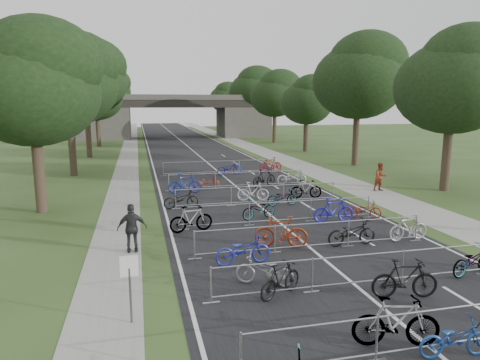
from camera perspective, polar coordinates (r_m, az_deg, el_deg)
The scene contains 54 objects.
ground at distance 11.49m, azimuth 24.60°, elevation -20.12°, with size 200.00×200.00×0.00m, color #32451D.
road at distance 58.30m, azimuth -7.07°, elevation 4.54°, with size 11.00×140.00×0.01m, color black.
sidewalk_right at distance 59.71m, azimuth 0.60°, elevation 4.75°, with size 3.00×140.00×0.01m, color gray.
sidewalk_left at distance 57.95m, azimuth -14.48°, elevation 4.26°, with size 2.00×140.00×0.01m, color gray.
lane_markings at distance 58.30m, azimuth -7.07°, elevation 4.54°, with size 0.12×140.00×0.00m, color silver.
overpass_bridge at distance 72.98m, azimuth -8.48°, elevation 8.40°, with size 31.00×8.00×7.05m.
park_sign at distance 11.52m, azimuth -14.51°, elevation -12.37°, with size 0.45×0.06×1.83m.
tree_left_0 at distance 24.12m, azimuth -25.81°, elevation 11.23°, with size 6.72×6.72×10.25m.
tree_right_0 at distance 30.67m, azimuth 26.75°, elevation 11.52°, with size 7.17×7.17×10.93m.
tree_left_1 at distance 35.97m, azimuth -21.86°, elevation 12.12°, with size 7.56×7.56×11.53m.
tree_right_1 at distance 40.68m, azimuth 15.71°, elevation 12.99°, with size 8.18×8.18×12.47m.
tree_left_2 at distance 47.91m, azimuth -19.86°, elevation 12.55°, with size 8.40×8.40×12.81m.
tree_right_2 at distance 51.46m, azimuth 9.02°, elevation 10.38°, with size 6.16×6.16×9.39m.
tree_left_3 at distance 59.80m, azimuth -18.52°, elevation 10.46°, with size 6.72×6.72×10.25m.
tree_right_3 at distance 62.73m, azimuth 4.80°, elevation 11.30°, with size 7.17×7.17×10.93m.
tree_left_4 at distance 71.78m, azimuth -17.75°, elevation 11.02°, with size 7.56×7.56×11.53m.
tree_right_4 at distance 74.25m, azimuth 1.85°, elevation 11.90°, with size 8.18×8.18×12.47m.
tree_left_5 at distance 83.78m, azimuth -17.19°, elevation 11.41°, with size 8.40×8.40×12.81m.
tree_right_5 at distance 85.85m, azimuth -0.30°, elevation 10.36°, with size 6.16×6.16×9.39m.
tree_left_6 at distance 95.72m, azimuth -16.70°, elevation 10.24°, with size 6.72×6.72×10.25m.
tree_right_6 at distance 97.58m, azimuth -1.94°, elevation 10.90°, with size 7.17×7.17×10.93m.
barrier_row_0 at distance 11.23m, azimuth 24.82°, elevation -17.70°, with size 9.70×0.08×1.10m.
barrier_row_1 at distance 13.94m, azimuth 15.51°, elevation -11.58°, with size 9.70×0.08×1.10m.
barrier_row_2 at distance 16.98m, azimuth 9.62°, elevation -7.38°, with size 9.70×0.08×1.10m.
barrier_row_3 at distance 20.39m, azimuth 5.44°, elevation -4.31°, with size 9.70×0.08×1.10m.
barrier_row_4 at distance 24.11m, azimuth 2.37°, elevation -2.01°, with size 9.70×0.08×1.10m.
barrier_row_5 at distance 28.86m, azimuth -0.33°, elevation 0.02°, with size 9.70×0.08×1.10m.
barrier_row_6 at distance 34.65m, azimuth -2.59°, elevation 1.71°, with size 9.70×0.08×1.10m.
bike_1 at distance 11.07m, azimuth 20.09°, elevation -17.38°, with size 0.58×2.05×1.23m, color #93959A.
bike_2 at distance 11.25m, azimuth 26.73°, elevation -18.37°, with size 0.60×1.71×0.90m, color navy.
bike_4 at distance 12.95m, azimuth 5.43°, elevation -13.08°, with size 0.49×1.74×1.04m, color black.
bike_5 at distance 13.62m, azimuth 3.29°, elevation -11.99°, with size 0.65×1.85×0.97m, color #98979E.
bike_6 at distance 13.62m, azimuth 21.13°, elevation -12.22°, with size 0.56×1.97×1.18m, color black.
bike_7 at distance 16.31m, azimuth 28.58°, elevation -9.45°, with size 0.65×1.87×0.98m, color #93959A.
bike_8 at distance 15.26m, azimuth 0.39°, elevation -9.33°, with size 0.71×2.02×1.06m, color #1C269D.
bike_9 at distance 17.03m, azimuth 5.53°, elevation -6.92°, with size 0.59×2.10×1.26m, color maroon.
bike_10 at distance 17.77m, azimuth 14.67°, elevation -6.81°, with size 0.71×2.05×1.08m, color black.
bike_11 at distance 19.10m, azimuth 21.54°, elevation -5.97°, with size 0.52×1.83×1.10m, color #98979E.
bike_12 at distance 19.08m, azimuth -6.54°, elevation -5.20°, with size 0.56×1.97×1.18m, color #93959A.
bike_13 at distance 21.10m, azimuth 2.54°, elevation -3.96°, with size 0.64×1.83×0.96m, color #93959A.
bike_14 at distance 20.91m, azimuth 12.37°, elevation -3.97°, with size 0.57×2.00×1.20m, color #1C1C9D.
bike_15 at distance 22.05m, azimuth 16.20°, elevation -3.83°, with size 0.59×1.70×0.90m, color maroon.
bike_16 at distance 23.42m, azimuth -7.87°, elevation -2.56°, with size 0.68×1.94×1.02m, color black.
bike_17 at distance 24.93m, azimuth 1.75°, elevation -1.57°, with size 0.53×1.86×1.12m, color #AEAEB6.
bike_18 at distance 23.91m, azimuth 5.64°, elevation -2.36°, with size 0.61×1.76×0.93m, color #93959A.
bike_19 at distance 25.94m, azimuth 8.82°, elevation -1.21°, with size 0.53×1.88×1.13m, color #93959A.
bike_20 at distance 27.29m, azimuth -7.36°, elevation -0.47°, with size 0.59×2.09×1.26m, color navy.
bike_21 at distance 28.52m, azimuth -4.45°, elevation -0.31°, with size 0.61×1.74×0.91m, color maroon.
bike_22 at distance 29.13m, azimuth 3.26°, elevation 0.27°, with size 0.59×2.10×1.26m, color black.
bike_23 at distance 30.12m, azimuth 6.93°, elevation 0.39°, with size 0.74×2.11×1.11m, color #B1B0B8.
bike_26 at distance 34.18m, azimuth -1.46°, elevation 1.59°, with size 0.71×2.05×1.08m, color navy.
bike_27 at distance 35.86m, azimuth 4.13°, elevation 2.07°, with size 0.56×1.99×1.20m, color maroon.
pedestrian_b at distance 29.22m, azimuth 18.23°, elevation 0.37°, with size 0.89×0.69×1.83m, color maroon.
pedestrian_c at distance 16.83m, azimuth -14.19°, elevation -6.28°, with size 1.11×0.46×1.89m, color #262628.
Camera 1 is at (-6.45, -7.67, 5.62)m, focal length 32.00 mm.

